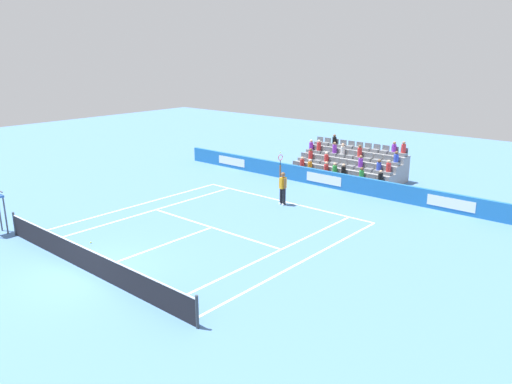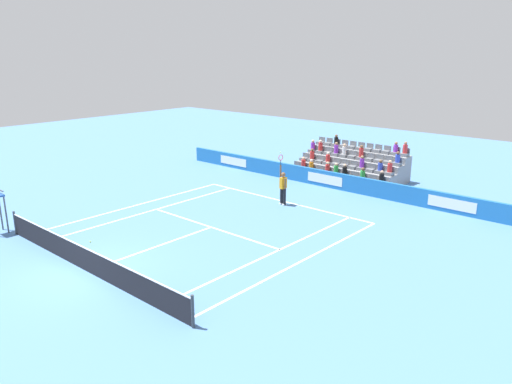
# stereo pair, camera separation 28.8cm
# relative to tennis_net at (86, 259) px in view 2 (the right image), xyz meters

# --- Properties ---
(ground_plane) EXTENTS (80.00, 80.00, 0.00)m
(ground_plane) POSITION_rel_tennis_net_xyz_m (0.00, 0.00, -0.49)
(ground_plane) COLOR #4C7AB2
(line_baseline) EXTENTS (10.97, 0.10, 0.01)m
(line_baseline) POSITION_rel_tennis_net_xyz_m (0.00, -11.89, -0.49)
(line_baseline) COLOR white
(line_baseline) RESTS_ON ground
(line_service) EXTENTS (8.23, 0.10, 0.01)m
(line_service) POSITION_rel_tennis_net_xyz_m (0.00, -6.40, -0.49)
(line_service) COLOR white
(line_service) RESTS_ON ground
(line_centre_service) EXTENTS (0.10, 6.40, 0.01)m
(line_centre_service) POSITION_rel_tennis_net_xyz_m (0.00, -3.20, -0.49)
(line_centre_service) COLOR white
(line_centre_service) RESTS_ON ground
(line_singles_sideline_left) EXTENTS (0.10, 11.89, 0.01)m
(line_singles_sideline_left) POSITION_rel_tennis_net_xyz_m (4.12, -5.95, -0.49)
(line_singles_sideline_left) COLOR white
(line_singles_sideline_left) RESTS_ON ground
(line_singles_sideline_right) EXTENTS (0.10, 11.89, 0.01)m
(line_singles_sideline_right) POSITION_rel_tennis_net_xyz_m (-4.12, -5.95, -0.49)
(line_singles_sideline_right) COLOR white
(line_singles_sideline_right) RESTS_ON ground
(line_doubles_sideline_left) EXTENTS (0.10, 11.89, 0.01)m
(line_doubles_sideline_left) POSITION_rel_tennis_net_xyz_m (5.49, -5.95, -0.49)
(line_doubles_sideline_left) COLOR white
(line_doubles_sideline_left) RESTS_ON ground
(line_doubles_sideline_right) EXTENTS (0.10, 11.89, 0.01)m
(line_doubles_sideline_right) POSITION_rel_tennis_net_xyz_m (-5.49, -5.95, -0.49)
(line_doubles_sideline_right) COLOR white
(line_doubles_sideline_right) RESTS_ON ground
(line_centre_mark) EXTENTS (0.10, 0.20, 0.01)m
(line_centre_mark) POSITION_rel_tennis_net_xyz_m (0.00, -11.79, -0.49)
(line_centre_mark) COLOR white
(line_centre_mark) RESTS_ON ground
(sponsor_barrier) EXTENTS (22.93, 0.22, 0.99)m
(sponsor_barrier) POSITION_rel_tennis_net_xyz_m (0.00, -15.96, 0.00)
(sponsor_barrier) COLOR #1E66AD
(sponsor_barrier) RESTS_ON ground
(tennis_net) EXTENTS (11.97, 0.10, 1.07)m
(tennis_net) POSITION_rel_tennis_net_xyz_m (0.00, 0.00, 0.00)
(tennis_net) COLOR #33383D
(tennis_net) RESTS_ON ground
(tennis_player) EXTENTS (0.51, 0.39, 2.85)m
(tennis_player) POSITION_rel_tennis_net_xyz_m (-0.31, -11.40, 0.50)
(tennis_player) COLOR black
(tennis_player) RESTS_ON ground
(stadium_stand) EXTENTS (6.82, 3.80, 2.61)m
(stadium_stand) POSITION_rel_tennis_net_xyz_m (-0.01, -18.89, 0.20)
(stadium_stand) COLOR gray
(stadium_stand) RESTS_ON ground
(loose_tennis_ball) EXTENTS (0.07, 0.07, 0.07)m
(loose_tennis_ball) POSITION_rel_tennis_net_xyz_m (2.52, -1.64, -0.46)
(loose_tennis_ball) COLOR #D1E533
(loose_tennis_ball) RESTS_ON ground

